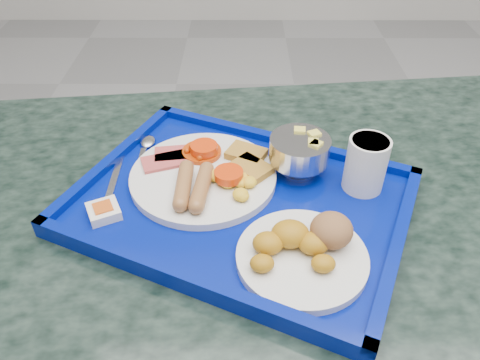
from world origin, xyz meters
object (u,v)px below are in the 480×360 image
object	(u,v)px
tray	(240,203)
juice_cup	(366,163)
fruit_bowl	(300,150)
bread_plate	(305,248)
table	(257,285)
main_plate	(207,174)

from	to	relation	value
tray	juice_cup	bearing A→B (deg)	9.77
tray	juice_cup	size ratio (longest dim) A/B	6.75
fruit_bowl	bread_plate	bearing A→B (deg)	-92.80
table	juice_cup	distance (m)	0.31
bread_plate	fruit_bowl	bearing A→B (deg)	87.20
table	juice_cup	size ratio (longest dim) A/B	14.34
table	fruit_bowl	distance (m)	0.27
tray	juice_cup	distance (m)	0.21
bread_plate	juice_cup	size ratio (longest dim) A/B	1.99
bread_plate	juice_cup	world-z (taller)	juice_cup
main_plate	fruit_bowl	world-z (taller)	fruit_bowl
table	juice_cup	world-z (taller)	juice_cup
fruit_bowl	juice_cup	size ratio (longest dim) A/B	1.10
tray	juice_cup	xyz separation A→B (m)	(0.20, 0.03, 0.05)
bread_plate	juice_cup	bearing A→B (deg)	54.40
tray	fruit_bowl	xyz separation A→B (m)	(0.10, 0.07, 0.05)
tray	fruit_bowl	size ratio (longest dim) A/B	6.13
fruit_bowl	juice_cup	world-z (taller)	juice_cup
table	tray	distance (m)	0.20
table	tray	bearing A→B (deg)	-179.80
table	tray	xyz separation A→B (m)	(-0.03, -0.00, 0.20)
table	main_plate	world-z (taller)	main_plate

